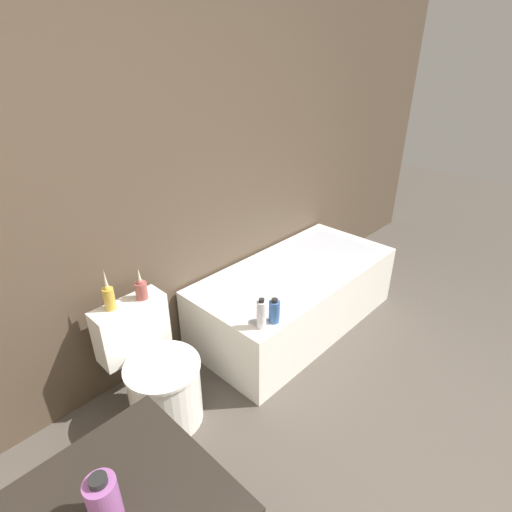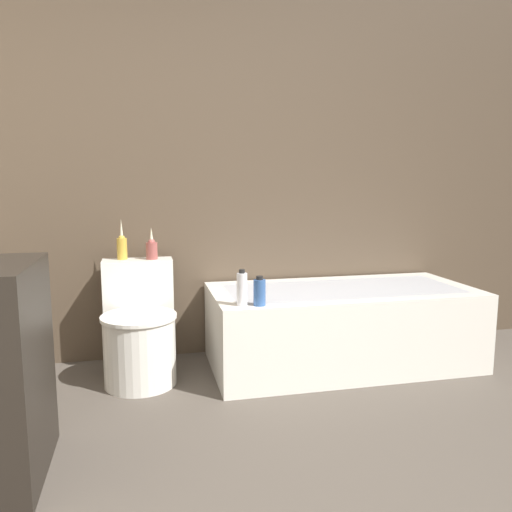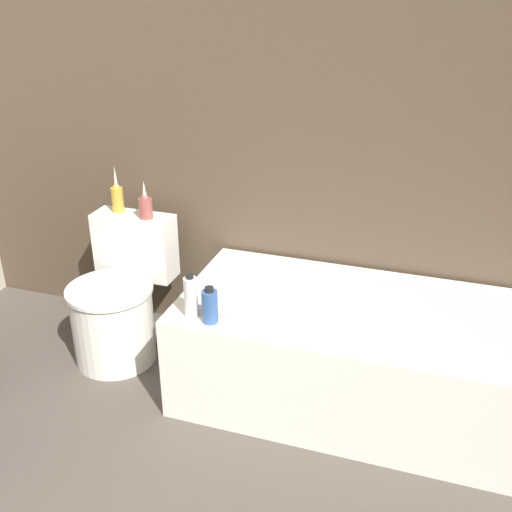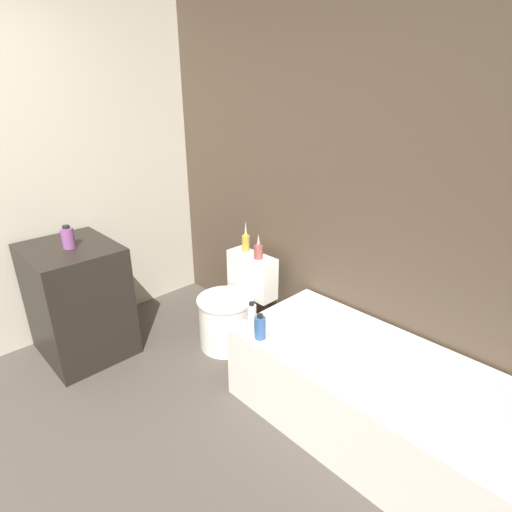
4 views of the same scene
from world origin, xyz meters
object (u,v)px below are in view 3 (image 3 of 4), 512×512
Objects in this scene: toilet at (119,303)px; vase_gold at (117,197)px; vase_silver at (145,205)px; shampoo_bottle_tall at (191,297)px; bathtub at (365,355)px; shampoo_bottle_short at (210,306)px.

vase_gold is (-0.09, 0.23, 0.48)m from toilet.
shampoo_bottle_tall is at bearing -47.68° from vase_silver.
bathtub is at bearing -0.88° from toilet.
vase_gold is 1.52× the size of shampoo_bottle_short.
bathtub is at bearing 22.48° from shampoo_bottle_tall.
shampoo_bottle_tall is (0.46, -0.50, -0.17)m from vase_silver.
vase_gold reaches higher than shampoo_bottle_tall.
shampoo_bottle_tall is at bearing -40.27° from vase_gold.
shampoo_bottle_short is (0.72, -0.56, -0.20)m from vase_gold.
toilet is at bearing -69.00° from vase_gold.
shampoo_bottle_short reaches higher than bathtub.
bathtub is 8.31× the size of shampoo_bottle_tall.
toilet is 0.51m from vase_silver.
shampoo_bottle_short is (0.55, -0.52, -0.18)m from vase_silver.
shampoo_bottle_tall reaches higher than bathtub.
bathtub is 2.40× the size of toilet.
vase_gold is 0.18m from vase_silver.
vase_silver is at bearing 169.51° from bathtub.
shampoo_bottle_short is (0.64, -0.33, 0.28)m from toilet.
shampoo_bottle_tall is 1.22× the size of shampoo_bottle_short.
shampoo_bottle_tall is at bearing -157.52° from bathtub.
vase_gold is at bearing 169.15° from vase_silver.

